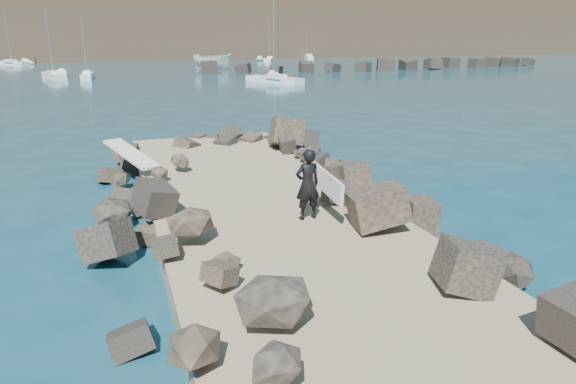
{
  "coord_description": "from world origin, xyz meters",
  "views": [
    {
      "loc": [
        -3.69,
        -11.82,
        5.05
      ],
      "look_at": [
        0.0,
        -1.0,
        1.5
      ],
      "focal_mm": 32.0,
      "sensor_mm": 36.0,
      "label": 1
    }
  ],
  "objects_px": {
    "surfboard_resting": "(131,157)",
    "surfer_with_board": "(310,184)",
    "sailboat_d": "(269,60)",
    "boat_imported": "(212,61)"
  },
  "relations": [
    {
      "from": "surfboard_resting",
      "to": "boat_imported",
      "type": "xyz_separation_m",
      "value": [
        13.73,
        57.47,
        0.11
      ]
    },
    {
      "from": "surfboard_resting",
      "to": "surfer_with_board",
      "type": "height_order",
      "value": "surfer_with_board"
    },
    {
      "from": "surfer_with_board",
      "to": "sailboat_d",
      "type": "relative_size",
      "value": 0.31
    },
    {
      "from": "surfer_with_board",
      "to": "sailboat_d",
      "type": "bearing_deg",
      "value": 73.82
    },
    {
      "from": "surfboard_resting",
      "to": "surfer_with_board",
      "type": "xyz_separation_m",
      "value": [
        4.0,
        -6.4,
        0.46
      ]
    },
    {
      "from": "surfboard_resting",
      "to": "sailboat_d",
      "type": "bearing_deg",
      "value": 43.25
    },
    {
      "from": "boat_imported",
      "to": "surfboard_resting",
      "type": "bearing_deg",
      "value": -159.24
    },
    {
      "from": "boat_imported",
      "to": "sailboat_d",
      "type": "distance_m",
      "value": 23.39
    },
    {
      "from": "boat_imported",
      "to": "sailboat_d",
      "type": "relative_size",
      "value": 0.82
    },
    {
      "from": "boat_imported",
      "to": "sailboat_d",
      "type": "height_order",
      "value": "sailboat_d"
    }
  ]
}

